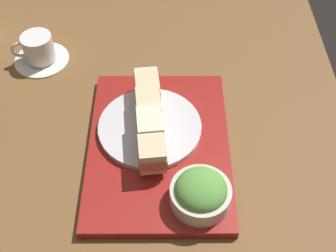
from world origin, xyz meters
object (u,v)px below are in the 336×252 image
object	(u,v)px
sandwich_inner_near	(150,127)
sandwich_farmost	(147,86)
sandwich_plate	(150,127)
salad_bowl	(201,193)
sandwich_nearmost	(152,152)
coffee_cup	(39,50)
sandwich_inner_far	(149,106)

from	to	relation	value
sandwich_inner_near	sandwich_farmost	distance (cm)	12.18
sandwich_plate	salad_bowl	world-z (taller)	salad_bowl
sandwich_nearmost	sandwich_farmost	xyz separation A→B (cm)	(18.20, 1.43, -0.22)
sandwich_plate	salad_bowl	bearing A→B (deg)	-150.79
sandwich_plate	sandwich_nearmost	size ratio (longest dim) A/B	2.86
coffee_cup	sandwich_inner_near	bearing A→B (deg)	-134.15
sandwich_nearmost	coffee_cup	xyz separation A→B (cm)	(33.30, 28.53, -2.91)
sandwich_plate	salad_bowl	distance (cm)	20.05
sandwich_nearmost	salad_bowl	world-z (taller)	sandwich_nearmost
sandwich_plate	sandwich_nearmost	world-z (taller)	sandwich_nearmost
sandwich_inner_far	coffee_cup	bearing A→B (deg)	52.49
sandwich_plate	sandwich_inner_near	xyz separation A→B (cm)	(-3.03, -0.24, 3.60)
sandwich_inner_near	coffee_cup	bearing A→B (deg)	45.85
sandwich_nearmost	sandwich_inner_near	xyz separation A→B (cm)	(6.07, 0.48, 0.20)
coffee_cup	sandwich_plate	bearing A→B (deg)	-131.02
coffee_cup	sandwich_inner_far	bearing A→B (deg)	-127.51
sandwich_plate	sandwich_inner_near	bearing A→B (deg)	-175.52
sandwich_inner_near	coffee_cup	world-z (taller)	sandwich_inner_near
salad_bowl	sandwich_inner_far	bearing A→B (deg)	26.00
sandwich_farmost	sandwich_inner_far	bearing A→B (deg)	-175.52
sandwich_plate	sandwich_farmost	world-z (taller)	sandwich_farmost
sandwich_inner_near	salad_bowl	bearing A→B (deg)	-146.55
sandwich_inner_near	coffee_cup	xyz separation A→B (cm)	(27.24, 28.06, -3.11)
salad_bowl	coffee_cup	bearing A→B (deg)	42.07
sandwich_inner_near	sandwich_farmost	bearing A→B (deg)	4.48
sandwich_nearmost	sandwich_inner_far	bearing A→B (deg)	4.48
salad_bowl	sandwich_inner_near	bearing A→B (deg)	33.45
sandwich_farmost	coffee_cup	distance (cm)	31.15
sandwich_farmost	salad_bowl	world-z (taller)	same
sandwich_nearmost	sandwich_inner_near	world-z (taller)	sandwich_inner_near
sandwich_farmost	coffee_cup	size ratio (longest dim) A/B	0.57
sandwich_inner_near	sandwich_inner_far	size ratio (longest dim) A/B	1.02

